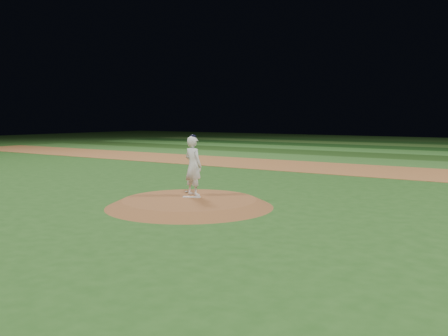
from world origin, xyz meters
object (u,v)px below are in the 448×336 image
object	(u,v)px
rosin_bag	(186,192)
pitcher_on_mound	(193,166)
pitching_rubber	(192,197)
pitchers_mound	(190,203)

from	to	relation	value
rosin_bag	pitcher_on_mound	distance (m)	1.18
pitching_rubber	rosin_bag	world-z (taller)	rosin_bag
pitchers_mound	pitching_rubber	xyz separation A→B (m)	(-0.13, 0.28, 0.14)
rosin_bag	pitcher_on_mound	bearing A→B (deg)	-29.31
pitching_rubber	pitcher_on_mound	distance (m)	1.10
rosin_bag	pitcher_on_mound	world-z (taller)	pitcher_on_mound
pitchers_mound	pitching_rubber	distance (m)	0.34
pitching_rubber	rosin_bag	xyz separation A→B (m)	(-0.79, 0.69, 0.02)
pitchers_mound	pitcher_on_mound	xyz separation A→B (m)	(-0.36, 0.66, 1.15)
pitcher_on_mound	rosin_bag	bearing A→B (deg)	150.69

